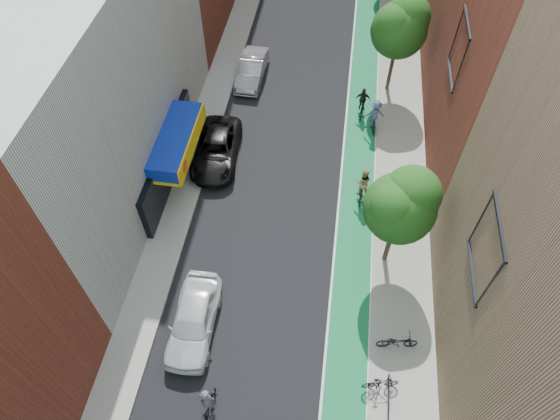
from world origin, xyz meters
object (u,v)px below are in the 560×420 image
at_px(parked_car_silver, 252,69).
at_px(cyclist_lead, 208,405).
at_px(cyclist_lane_near, 362,186).
at_px(parked_car_black, 216,149).
at_px(cyclist_lane_mid, 362,105).
at_px(cyclist_lane_far, 374,116).
at_px(parked_car_white, 193,320).

height_order(parked_car_silver, cyclist_lead, cyclist_lead).
bearing_deg(cyclist_lane_near, parked_car_black, -7.67).
bearing_deg(cyclist_lane_mid, cyclist_lane_near, 94.87).
bearing_deg(parked_car_silver, cyclist_lane_near, -49.55).
xyz_separation_m(cyclist_lead, cyclist_lane_mid, (5.62, 19.96, -0.00)).
bearing_deg(cyclist_lead, cyclist_lane_near, -111.73).
relative_size(cyclist_lane_near, cyclist_lane_mid, 1.12).
distance_m(parked_car_black, cyclist_lane_far, 10.10).
xyz_separation_m(cyclist_lead, cyclist_lane_far, (6.39, 18.60, 0.34)).
relative_size(cyclist_lead, cyclist_lane_near, 0.98).
relative_size(parked_car_black, cyclist_lane_mid, 2.76).
bearing_deg(parked_car_white, parked_car_silver, 90.45).
distance_m(parked_car_silver, cyclist_lane_mid, 8.21).
height_order(parked_car_white, parked_car_silver, parked_car_white).
relative_size(parked_car_silver, cyclist_lane_mid, 2.34).
relative_size(cyclist_lead, cyclist_lane_mid, 1.10).
xyz_separation_m(parked_car_black, cyclist_lead, (2.91, -14.66, -0.02)).
relative_size(parked_car_black, cyclist_lead, 2.51).
xyz_separation_m(parked_car_white, cyclist_lane_near, (7.42, 9.15, 0.13)).
bearing_deg(cyclist_lane_near, cyclist_lane_mid, -83.40).
height_order(parked_car_silver, cyclist_lane_near, cyclist_lane_near).
relative_size(parked_car_white, cyclist_lane_mid, 2.46).
height_order(cyclist_lane_mid, cyclist_lane_far, cyclist_lane_far).
bearing_deg(parked_car_white, cyclist_lane_far, 60.72).
xyz_separation_m(parked_car_black, parked_car_silver, (0.77, 7.97, 0.00)).
bearing_deg(cyclist_lead, parked_car_black, -75.76).
distance_m(parked_car_silver, cyclist_lane_far, 9.44).
height_order(parked_car_black, cyclist_lane_far, cyclist_lane_far).
distance_m(cyclist_lead, cyclist_lane_far, 19.67).
bearing_deg(parked_car_black, parked_car_silver, 80.97).
height_order(parked_car_black, parked_car_silver, parked_car_silver).
bearing_deg(parked_car_white, parked_car_black, 95.72).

